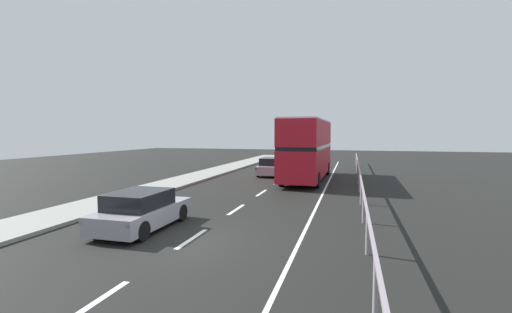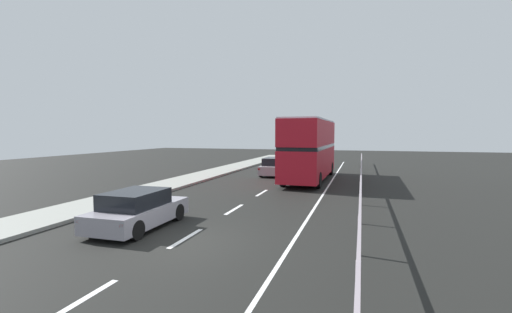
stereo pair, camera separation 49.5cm
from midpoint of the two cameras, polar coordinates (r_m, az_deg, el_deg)
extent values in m
cube|color=black|center=(11.41, -10.84, -13.68)|extent=(75.45, 120.00, 0.10)
cube|color=gray|center=(15.39, -32.86, -9.16)|extent=(2.65, 80.00, 0.14)
cube|color=silver|center=(8.22, -25.40, -20.76)|extent=(0.16, 2.13, 0.01)
cube|color=silver|center=(11.62, -10.21, -13.06)|extent=(0.16, 2.13, 0.01)
cube|color=silver|center=(15.53, -2.68, -8.67)|extent=(0.16, 2.13, 0.01)
cube|color=silver|center=(19.65, 1.68, -6.00)|extent=(0.16, 2.13, 0.01)
cube|color=silver|center=(23.88, 4.48, -4.25)|extent=(0.16, 2.13, 0.01)
cube|color=silver|center=(28.15, 6.43, -3.02)|extent=(0.16, 2.13, 0.01)
cube|color=silver|center=(32.46, 7.86, -2.12)|extent=(0.16, 2.13, 0.01)
cube|color=silver|center=(36.79, 8.96, -1.42)|extent=(0.16, 2.13, 0.01)
cube|color=silver|center=(18.98, 11.52, -6.43)|extent=(0.12, 46.00, 0.01)
cube|color=gray|center=(18.74, 17.60, -3.24)|extent=(0.08, 42.00, 0.08)
cylinder|color=gray|center=(6.95, 18.50, -20.28)|extent=(0.10, 0.10, 1.11)
cylinder|color=gray|center=(10.25, 18.00, -12.29)|extent=(0.10, 0.10, 1.11)
cylinder|color=gray|center=(13.65, 17.75, -8.24)|extent=(0.10, 0.10, 1.11)
cylinder|color=gray|center=(17.09, 17.61, -5.81)|extent=(0.10, 0.10, 1.11)
cylinder|color=gray|center=(20.55, 17.52, -4.19)|extent=(0.10, 0.10, 1.11)
cylinder|color=gray|center=(24.02, 17.45, -3.04)|extent=(0.10, 0.10, 1.11)
cylinder|color=gray|center=(27.50, 17.40, -2.18)|extent=(0.10, 0.10, 1.11)
cylinder|color=gray|center=(30.98, 17.36, -1.52)|extent=(0.10, 0.10, 1.11)
cylinder|color=gray|center=(34.47, 17.33, -0.99)|extent=(0.10, 0.10, 1.11)
cylinder|color=gray|center=(37.96, 17.31, -0.55)|extent=(0.10, 0.10, 1.11)
cube|color=#AB1220|center=(25.11, 9.40, -0.85)|extent=(2.63, 10.22, 1.96)
cube|color=black|center=(25.04, 9.43, 1.65)|extent=(2.64, 9.82, 0.24)
cube|color=#AB1220|center=(25.03, 9.46, 3.85)|extent=(2.63, 10.22, 1.68)
cube|color=silver|center=(25.04, 9.48, 5.88)|extent=(2.57, 10.02, 0.10)
cube|color=black|center=(30.11, 10.87, 0.10)|extent=(2.19, 0.08, 1.37)
cube|color=yellow|center=(30.05, 10.93, 4.63)|extent=(1.46, 0.07, 0.28)
cylinder|color=black|center=(28.99, 8.31, -1.85)|extent=(0.30, 1.01, 1.00)
cylinder|color=black|center=(28.70, 12.71, -1.96)|extent=(0.30, 1.01, 1.00)
cylinder|color=black|center=(22.00, 5.11, -3.65)|extent=(0.30, 1.01, 1.00)
cylinder|color=black|center=(21.61, 10.90, -3.84)|extent=(0.30, 1.01, 1.00)
cube|color=gray|center=(13.16, -17.65, -8.99)|extent=(1.84, 4.02, 0.62)
cube|color=black|center=(12.88, -18.21, -6.62)|extent=(1.61, 2.21, 0.56)
cube|color=red|center=(12.12, -26.22, -9.57)|extent=(0.16, 0.06, 0.12)
cube|color=red|center=(11.11, -20.00, -10.62)|extent=(0.16, 0.06, 0.12)
cylinder|color=black|center=(14.70, -17.43, -8.30)|extent=(0.20, 0.64, 0.64)
cylinder|color=black|center=(13.86, -11.68, -8.95)|extent=(0.20, 0.64, 0.64)
cylinder|color=black|center=(12.69, -24.15, -10.40)|extent=(0.20, 0.64, 0.64)
cylinder|color=black|center=(11.70, -17.88, -11.46)|extent=(0.20, 0.64, 0.64)
cube|color=gray|center=(27.86, 3.71, -2.03)|extent=(1.92, 4.37, 0.66)
cube|color=black|center=(27.59, 3.63, -0.79)|extent=(1.64, 2.42, 0.58)
cube|color=red|center=(25.96, 1.05, -2.09)|extent=(0.16, 0.06, 0.12)
cube|color=red|center=(25.62, 4.49, -2.18)|extent=(0.16, 0.06, 0.12)
cylinder|color=black|center=(29.47, 2.73, -2.07)|extent=(0.22, 0.65, 0.64)
cylinder|color=black|center=(29.16, 5.85, -2.15)|extent=(0.22, 0.65, 0.64)
cylinder|color=black|center=(26.65, 1.36, -2.70)|extent=(0.22, 0.65, 0.64)
cylinder|color=black|center=(26.31, 4.81, -2.80)|extent=(0.22, 0.65, 0.64)
camera|label=1|loc=(0.25, -89.24, 0.05)|focal=24.34mm
camera|label=2|loc=(0.25, 90.76, -0.05)|focal=24.34mm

